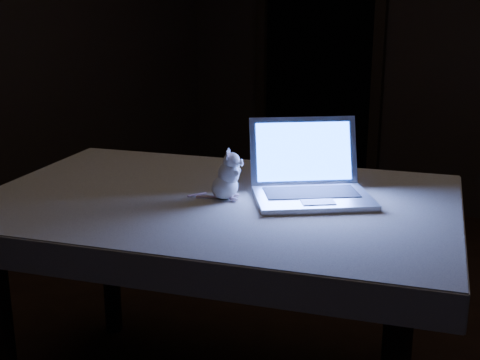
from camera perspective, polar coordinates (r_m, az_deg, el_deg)
The scene contains 6 objects.
back_wall at distance 4.55m, azimuth 19.86°, elevation 12.85°, with size 4.50×0.04×2.60m, color black.
doorway at distance 4.95m, azimuth 7.00°, elevation 11.10°, with size 1.06×0.36×2.13m, color black, non-canonical shape.
table at distance 2.36m, azimuth -1.91°, elevation -11.03°, with size 1.50×0.96×0.80m, color black, non-canonical shape.
tablecloth at distance 2.20m, azimuth 0.77°, elevation -2.92°, with size 1.60×1.07×0.10m, color beige, non-canonical shape.
laptop at distance 2.14m, azimuth 6.60°, elevation 1.47°, with size 0.38×0.34×0.26m, color silver, non-canonical shape.
plush_mouse at distance 2.16m, azimuth -1.36°, elevation 0.49°, with size 0.13×0.13×0.17m, color white, non-canonical shape.
Camera 1 is at (1.14, -1.90, 1.47)m, focal length 48.00 mm.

